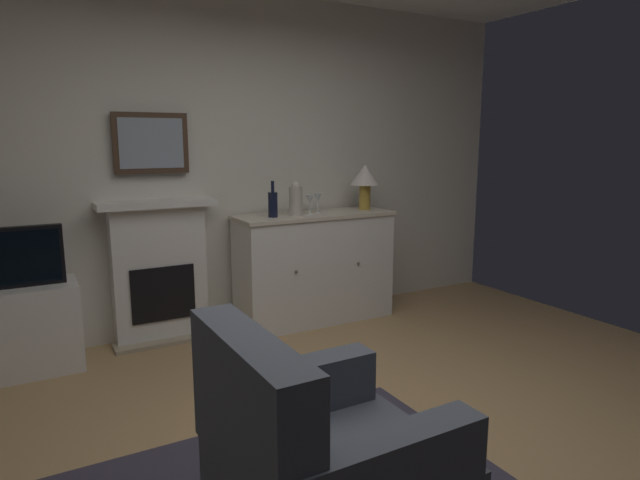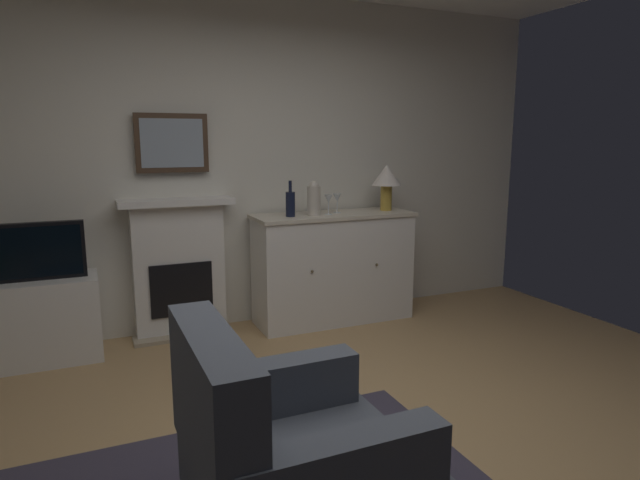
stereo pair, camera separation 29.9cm
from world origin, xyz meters
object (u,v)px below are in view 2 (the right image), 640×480
wine_bottle (290,203)px  wine_glass_left (329,200)px  tv_set (36,251)px  sideboard_cabinet (333,267)px  armchair (287,464)px  framed_picture (172,143)px  table_lamp (387,178)px  wine_glass_center (337,199)px  tv_cabinet (43,320)px  vase_decorative (314,198)px  fireplace_unit (179,268)px

wine_bottle → wine_glass_left: bearing=-1.0°
wine_bottle → tv_set: size_ratio=0.47×
sideboard_cabinet → armchair: sideboard_cabinet is taller
framed_picture → table_lamp: size_ratio=1.37×
wine_glass_center → tv_cabinet: (-2.29, -0.01, -0.76)m
vase_decorative → table_lamp: bearing=4.0°
wine_bottle → wine_glass_left: 0.33m
wine_glass_center → vase_decorative: 0.25m
armchair → wine_bottle: bearing=69.3°
fireplace_unit → vase_decorative: 1.21m
vase_decorative → tv_set: 2.06m
wine_bottle → tv_set: bearing=179.0°
vase_decorative → armchair: 2.69m
framed_picture → tv_cabinet: bearing=-168.0°
vase_decorative → tv_cabinet: vase_decorative is taller
armchair → table_lamp: bearing=53.1°
sideboard_cabinet → tv_cabinet: 2.25m
armchair → wine_glass_left: bearing=62.5°
sideboard_cabinet → wine_bottle: (-0.40, -0.04, 0.57)m
framed_picture → tv_set: (-0.98, -0.23, -0.73)m
framed_picture → tv_set: size_ratio=0.89×
framed_picture → wine_bottle: framed_picture is taller
sideboard_cabinet → tv_cabinet: (-2.24, 0.02, -0.17)m
framed_picture → wine_bottle: bearing=-16.8°
framed_picture → armchair: framed_picture is taller
wine_glass_left → armchair: 2.75m
framed_picture → vase_decorative: 1.19m
wine_glass_left → armchair: bearing=-117.5°
framed_picture → armchair: size_ratio=0.60×
fireplace_unit → table_lamp: size_ratio=2.75×
framed_picture → sideboard_cabinet: size_ratio=0.40×
sideboard_cabinet → table_lamp: bearing=0.0°
table_lamp → wine_glass_left: size_ratio=2.42×
sideboard_cabinet → table_lamp: 0.90m
wine_bottle → vase_decorative: 0.20m
framed_picture → tv_set: bearing=-166.7°
wine_glass_left → armchair: wine_glass_left is taller
fireplace_unit → tv_set: size_ratio=1.77×
sideboard_cabinet → wine_glass_left: size_ratio=8.28×
sideboard_cabinet → wine_glass_center: 0.59m
table_lamp → framed_picture: bearing=172.9°
sideboard_cabinet → armchair: (-1.30, -2.41, -0.09)m
framed_picture → tv_cabinet: (-0.98, -0.21, -1.22)m
vase_decorative → framed_picture: bearing=165.7°
tv_cabinet → table_lamp: bearing=-0.3°
vase_decorative → tv_cabinet: bearing=178.2°
tv_cabinet → wine_glass_center: bearing=0.1°
wine_bottle → tv_cabinet: size_ratio=0.39×
wine_bottle → fireplace_unit: bearing=166.0°
wine_glass_center → tv_cabinet: 2.41m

